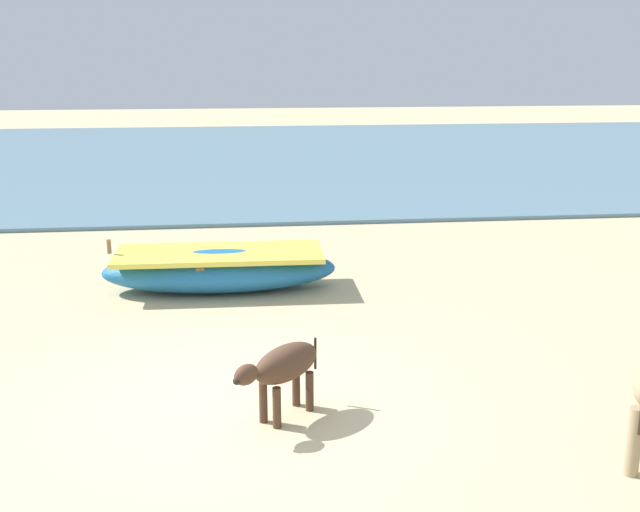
# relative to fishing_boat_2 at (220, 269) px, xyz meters

# --- Properties ---
(ground) EXTENTS (80.00, 80.00, 0.00)m
(ground) POSITION_rel_fishing_boat_2_xyz_m (0.07, -3.74, -0.31)
(ground) COLOR #CCB789
(sea_water) EXTENTS (60.00, 20.00, 0.08)m
(sea_water) POSITION_rel_fishing_boat_2_xyz_m (0.07, 14.04, -0.27)
(sea_water) COLOR slate
(sea_water) RESTS_ON ground
(fishing_boat_2) EXTENTS (3.33, 1.24, 0.78)m
(fishing_boat_2) POSITION_rel_fishing_boat_2_xyz_m (0.00, 0.00, 0.00)
(fishing_boat_2) COLOR #1E669E
(fishing_boat_2) RESTS_ON ground
(calf_near_dark) EXTENTS (0.91, 0.88, 0.70)m
(calf_near_dark) POSITION_rel_fishing_boat_2_xyz_m (0.63, -4.08, 0.19)
(calf_near_dark) COLOR #4C3323
(calf_near_dark) RESTS_ON ground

